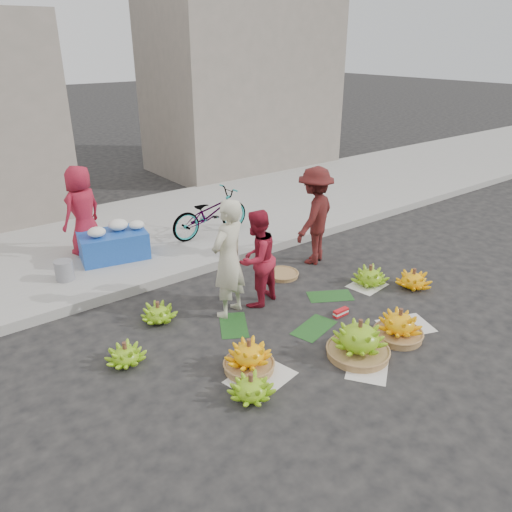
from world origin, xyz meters
TOP-DOWN VIEW (x-y plane):
  - ground at (0.00, 0.00)m, footprint 80.00×80.00m
  - curb at (0.00, 2.20)m, footprint 40.00×0.25m
  - sidewalk at (0.00, 4.30)m, footprint 40.00×4.00m
  - building_right at (4.50, 7.70)m, footprint 5.00×3.00m
  - newspaper_scatter at (0.00, -0.80)m, footprint 3.20×1.80m
  - banana_leaves at (-0.10, 0.20)m, footprint 2.00×1.00m
  - banana_bunch_0 at (-1.31, -0.40)m, footprint 0.60×0.60m
  - banana_bunch_1 at (-1.60, -0.81)m, footprint 0.60×0.60m
  - banana_bunch_2 at (-0.11, -0.97)m, footprint 0.74×0.74m
  - banana_bunch_3 at (0.58, -1.02)m, footprint 0.64×0.64m
  - banana_bunch_4 at (1.89, -0.26)m, footprint 0.61×0.61m
  - banana_bunch_5 at (1.46, 0.21)m, footprint 0.62×0.62m
  - banana_bunch_6 at (-2.38, 0.57)m, footprint 0.51×0.51m
  - banana_bunch_7 at (-1.64, 1.19)m, footprint 0.57×0.57m
  - basket_spare at (0.57, 1.25)m, footprint 0.56×0.56m
  - incense_stack at (0.41, -0.19)m, footprint 0.23×0.08m
  - vendor_cream at (-0.76, 0.80)m, footprint 0.69×0.57m
  - vendor_red at (-0.28, 0.80)m, footprint 0.80×0.70m
  - man_striped at (1.37, 1.39)m, footprint 1.21×0.98m
  - flower_table at (-1.34, 3.31)m, footprint 1.18×0.87m
  - grey_bucket at (-2.28, 2.98)m, footprint 0.27×0.27m
  - flower_vendor at (-1.62, 3.82)m, footprint 0.87×0.74m
  - bicycle at (0.51, 3.25)m, footprint 0.59×1.61m

SIDE VIEW (x-z plane):
  - ground at x=0.00m, z-range 0.00..0.00m
  - newspaper_scatter at x=0.00m, z-range 0.00..0.01m
  - banana_leaves at x=-0.10m, z-range 0.00..0.01m
  - basket_spare at x=0.57m, z-range 0.00..0.06m
  - incense_stack at x=0.41m, z-range 0.01..0.10m
  - sidewalk at x=0.00m, z-range 0.00..0.12m
  - curb at x=0.00m, z-range 0.00..0.15m
  - banana_bunch_6 at x=-2.38m, z-range -0.02..0.26m
  - banana_bunch_7 at x=-1.64m, z-range -0.02..0.28m
  - banana_bunch_1 at x=-1.60m, z-range -0.02..0.28m
  - banana_bunch_4 at x=1.89m, z-range -0.02..0.30m
  - banana_bunch_5 at x=1.46m, z-range -0.02..0.30m
  - banana_bunch_0 at x=-1.31m, z-range -0.03..0.37m
  - banana_bunch_3 at x=0.58m, z-range -0.03..0.39m
  - banana_bunch_2 at x=-0.11m, z-range -0.03..0.46m
  - grey_bucket at x=-2.28m, z-range 0.12..0.43m
  - flower_table at x=-1.34m, z-range 0.07..0.69m
  - bicycle at x=0.51m, z-range 0.12..0.96m
  - vendor_red at x=-0.28m, z-range 0.00..1.39m
  - man_striped at x=1.37m, z-range 0.00..1.63m
  - vendor_cream at x=-0.76m, z-range 0.00..1.64m
  - flower_vendor at x=-1.62m, z-range 0.12..1.62m
  - building_right at x=4.50m, z-range 0.00..5.00m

